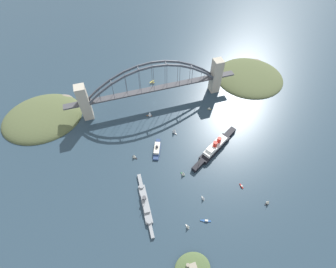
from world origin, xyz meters
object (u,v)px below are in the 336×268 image
at_px(small_boat_2, 241,186).
at_px(small_boat_5, 203,198).
at_px(small_boat_0, 188,226).
at_px(small_boat_8, 206,221).
at_px(small_boat_9, 174,130).
at_px(harbor_arch_bridge, 153,88).
at_px(small_boat_4, 183,173).
at_px(small_boat_7, 134,156).
at_px(naval_cruiser, 145,203).
at_px(small_boat_3, 209,108).
at_px(seaplane_taxiing_near_bridge, 152,82).
at_px(ocean_liner, 215,147).
at_px(harbor_ferry_steamer, 157,149).
at_px(small_boat_1, 268,202).
at_px(small_boat_6, 150,114).

height_order(small_boat_2, small_boat_5, small_boat_5).
bearing_deg(small_boat_0, small_boat_8, -178.54).
height_order(small_boat_2, small_boat_9, small_boat_9).
bearing_deg(small_boat_5, harbor_arch_bridge, -85.97).
relative_size(small_boat_8, small_boat_9, 1.16).
relative_size(small_boat_4, small_boat_7, 1.09).
xyz_separation_m(naval_cruiser, small_boat_3, (-140.64, -128.25, 0.19)).
bearing_deg(seaplane_taxiing_near_bridge, small_boat_8, 89.04).
distance_m(seaplane_taxiing_near_bridge, small_boat_9, 122.86).
bearing_deg(small_boat_5, small_boat_9, -89.47).
xyz_separation_m(ocean_liner, small_boat_7, (114.32, -20.67, -2.10)).
distance_m(small_boat_3, small_boat_7, 150.24).
bearing_deg(small_boat_9, small_boat_2, 116.29).
bearing_deg(small_boat_3, small_boat_4, 51.55).
height_order(naval_cruiser, harbor_ferry_steamer, naval_cruiser).
distance_m(small_boat_1, small_boat_2, 36.11).
bearing_deg(small_boat_4, small_boat_8, 94.41).
height_order(small_boat_0, small_boat_5, small_boat_0).
bearing_deg(ocean_liner, small_boat_2, 98.14).
height_order(ocean_liner, small_boat_6, ocean_liner).
xyz_separation_m(small_boat_7, small_boat_9, (-68.33, -26.64, 1.52)).
xyz_separation_m(small_boat_1, small_boat_3, (4.17, -172.27, -0.83)).
distance_m(ocean_liner, small_boat_4, 63.11).
relative_size(small_boat_6, small_boat_9, 0.97).
height_order(ocean_liner, small_boat_5, ocean_liner).
bearing_deg(small_boat_1, small_boat_4, -38.50).
bearing_deg(small_boat_0, harbor_arch_bridge, -94.71).
xyz_separation_m(small_boat_6, small_boat_9, (-27.11, 44.85, 0.22)).
bearing_deg(small_boat_8, small_boat_2, -155.59).
height_order(small_boat_4, small_boat_7, small_boat_4).
height_order(harbor_ferry_steamer, small_boat_8, harbor_ferry_steamer).
distance_m(harbor_arch_bridge, seaplane_taxiing_near_bridge, 59.87).
height_order(harbor_arch_bridge, small_boat_1, harbor_arch_bridge).
relative_size(harbor_arch_bridge, small_boat_6, 27.32).
xyz_separation_m(harbor_ferry_steamer, small_boat_8, (-27.76, 116.18, -1.85)).
bearing_deg(ocean_liner, harbor_ferry_steamer, -16.51).
bearing_deg(small_boat_7, small_boat_8, 118.71).
distance_m(small_boat_1, small_boat_7, 183.85).
distance_m(harbor_arch_bridge, harbor_ferry_steamer, 103.09).
xyz_separation_m(ocean_liner, small_boat_1, (-28.87, 94.64, -1.98)).
relative_size(small_boat_0, small_boat_9, 0.69).
bearing_deg(small_boat_9, small_boat_7, 21.30).
bearing_deg(small_boat_1, seaplane_taxiing_near_bridge, -73.81).
bearing_deg(small_boat_0, naval_cruiser, -46.38).
height_order(ocean_liner, small_boat_2, ocean_liner).
xyz_separation_m(small_boat_1, small_boat_4, (86.39, -68.72, 0.18)).
xyz_separation_m(small_boat_0, small_boat_8, (-23.15, -0.59, -2.61)).
relative_size(small_boat_4, small_boat_6, 0.79).
xyz_separation_m(ocean_liner, seaplane_taxiing_near_bridge, (48.00, -170.12, -3.67)).
height_order(small_boat_2, small_boat_6, small_boat_6).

